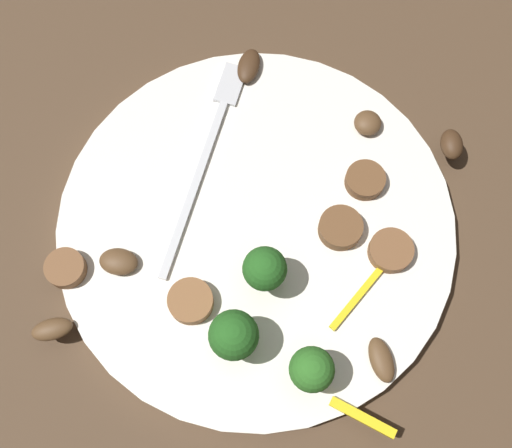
{
  "coord_description": "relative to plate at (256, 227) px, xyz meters",
  "views": [
    {
      "loc": [
        -0.14,
        -0.05,
        0.45
      ],
      "look_at": [
        0.0,
        0.0,
        0.01
      ],
      "focal_mm": 44.57,
      "sensor_mm": 36.0,
      "label": 1
    }
  ],
  "objects": [
    {
      "name": "mushroom_4",
      "position": [
        -0.12,
        0.1,
        0.01
      ],
      "size": [
        0.03,
        0.03,
        0.01
      ],
      "primitive_type": "ellipsoid",
      "rotation": [
        0.0,
        0.0,
        2.17
      ],
      "color": "brown",
      "rests_on": "plate"
    },
    {
      "name": "mushroom_3",
      "position": [
        -0.06,
        0.08,
        0.01
      ],
      "size": [
        0.02,
        0.03,
        0.01
      ],
      "primitive_type": "ellipsoid",
      "rotation": [
        0.0,
        0.0,
        1.78
      ],
      "color": "brown",
      "rests_on": "plate"
    },
    {
      "name": "mushroom_1",
      "position": [
        0.1,
        -0.05,
        0.01
      ],
      "size": [
        0.02,
        0.02,
        0.01
      ],
      "primitive_type": "ellipsoid",
      "rotation": [
        0.0,
        0.0,
        1.6
      ],
      "color": "brown",
      "rests_on": "plate"
    },
    {
      "name": "mushroom_0",
      "position": [
        0.11,
        -0.12,
        0.01
      ],
      "size": [
        0.03,
        0.02,
        0.01
      ],
      "primitive_type": "ellipsoid",
      "rotation": [
        0.0,
        0.0,
        3.53
      ],
      "color": "#422B19",
      "rests_on": "plate"
    },
    {
      "name": "mushroom_2",
      "position": [
        0.12,
        0.05,
        0.01
      ],
      "size": [
        0.03,
        0.02,
        0.01
      ],
      "primitive_type": "ellipsoid",
      "rotation": [
        0.0,
        0.0,
        0.13
      ],
      "color": "#422B19",
      "rests_on": "plate"
    },
    {
      "name": "fork",
      "position": [
        0.04,
        0.05,
        0.01
      ],
      "size": [
        0.18,
        0.02,
        0.0
      ],
      "rotation": [
        0.0,
        0.0,
        0.07
      ],
      "color": "silver",
      "rests_on": "plate"
    },
    {
      "name": "ground_plane",
      "position": [
        0.0,
        0.0,
        -0.01
      ],
      "size": [
        1.4,
        1.4,
        0.0
      ],
      "primitive_type": "plane",
      "color": "#4C3826"
    },
    {
      "name": "broccoli_floret_0",
      "position": [
        -0.08,
        -0.02,
        0.04
      ],
      "size": [
        0.03,
        0.03,
        0.05
      ],
      "color": "#296420",
      "rests_on": "plate"
    },
    {
      "name": "pepper_strip_1",
      "position": [
        -0.1,
        -0.11,
        0.01
      ],
      "size": [
        0.01,
        0.05,
        0.0
      ],
      "primitive_type": "cube",
      "rotation": [
        0.0,
        0.0,
        1.44
      ],
      "color": "yellow",
      "rests_on": "plate"
    },
    {
      "name": "plate",
      "position": [
        0.0,
        0.0,
        0.0
      ],
      "size": [
        0.29,
        0.29,
        0.01
      ],
      "primitive_type": "cylinder",
      "color": "white",
      "rests_on": "ground_plane"
    },
    {
      "name": "sausage_slice_3",
      "position": [
        0.06,
        -0.06,
        0.01
      ],
      "size": [
        0.04,
        0.04,
        0.01
      ],
      "primitive_type": "cylinder",
      "rotation": [
        0.0,
        0.0,
        0.45
      ],
      "color": "brown",
      "rests_on": "plate"
    },
    {
      "name": "pepper_strip_0",
      "position": [
        -0.03,
        -0.08,
        0.01
      ],
      "size": [
        0.05,
        0.02,
        0.0
      ],
      "primitive_type": "cube",
      "rotation": [
        0.0,
        0.0,
        5.93
      ],
      "color": "yellow",
      "rests_on": "plate"
    },
    {
      "name": "mushroom_5",
      "position": [
        -0.06,
        -0.11,
        0.01
      ],
      "size": [
        0.03,
        0.03,
        0.01
      ],
      "primitive_type": "ellipsoid",
      "rotation": [
        0.0,
        0.0,
        0.61
      ],
      "color": "brown",
      "rests_on": "plate"
    },
    {
      "name": "sausage_slice_2",
      "position": [
        -0.07,
        0.02,
        0.01
      ],
      "size": [
        0.04,
        0.04,
        0.01
      ],
      "primitive_type": "cylinder",
      "rotation": [
        0.0,
        0.0,
        0.65
      ],
      "color": "brown",
      "rests_on": "plate"
    },
    {
      "name": "broccoli_floret_1",
      "position": [
        -0.04,
        -0.02,
        0.04
      ],
      "size": [
        0.03,
        0.03,
        0.05
      ],
      "color": "#296420",
      "rests_on": "plate"
    },
    {
      "name": "sausage_slice_0",
      "position": [
        0.01,
        -0.1,
        0.01
      ],
      "size": [
        0.04,
        0.04,
        0.01
      ],
      "primitive_type": "cylinder",
      "rotation": [
        0.0,
        0.0,
        0.29
      ],
      "color": "brown",
      "rests_on": "plate"
    },
    {
      "name": "sausage_slice_1",
      "position": [
        -0.08,
        0.11,
        0.01
      ],
      "size": [
        0.04,
        0.04,
        0.01
      ],
      "primitive_type": "cylinder",
      "rotation": [
        0.0,
        0.0,
        2.42
      ],
      "color": "brown",
      "rests_on": "plate"
    },
    {
      "name": "sausage_slice_4",
      "position": [
        0.02,
        -0.06,
        0.01
      ],
      "size": [
        0.04,
        0.04,
        0.01
      ],
      "primitive_type": "cylinder",
      "rotation": [
        0.0,
        0.0,
        0.29
      ],
      "color": "brown",
      "rests_on": "plate"
    },
    {
      "name": "broccoli_floret_2",
      "position": [
        -0.09,
        -0.07,
        0.04
      ],
      "size": [
        0.03,
        0.03,
        0.04
      ],
      "color": "#347525",
      "rests_on": "plate"
    }
  ]
}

